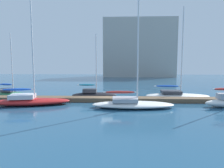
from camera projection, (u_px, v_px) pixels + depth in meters
ground_plane at (111, 101)px, 24.83m from camera, size 120.00×120.00×0.00m
dock_pier at (111, 99)px, 24.80m from camera, size 33.54×1.77×0.53m
sailboat_0 at (11, 93)px, 27.73m from camera, size 5.84×2.73×8.99m
sailboat_1 at (30, 100)px, 22.57m from camera, size 9.14×4.13×14.31m
sailboat_2 at (94, 94)px, 27.24m from camera, size 6.27×2.14×8.70m
sailboat_3 at (132, 103)px, 21.25m from camera, size 8.96×3.18×14.71m
sailboat_4 at (176, 95)px, 27.05m from camera, size 8.72×3.00×12.23m
harbor_building_distant at (139, 48)px, 69.53m from camera, size 24.73×8.88×19.99m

